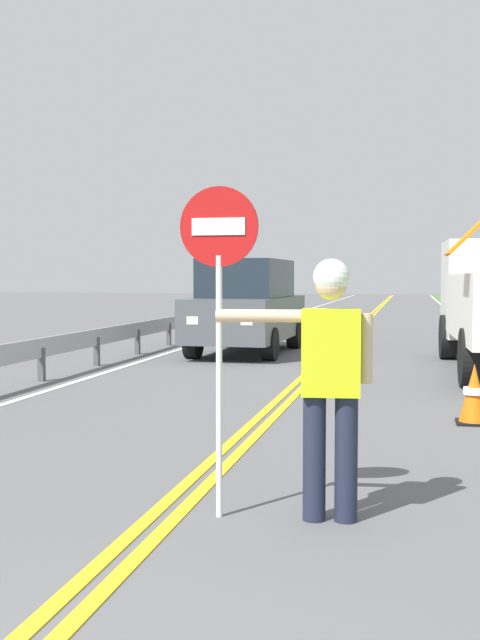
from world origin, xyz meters
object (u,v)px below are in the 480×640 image
object	(u,v)px
stop_sign_paddle	(219,276)
oncoming_suv_nearest	(247,306)
traffic_cone_lead	(474,395)
flagger_worker	(329,372)

from	to	relation	value
stop_sign_paddle	oncoming_suv_nearest	xyz separation A→B (m)	(-2.27, 11.74, -0.65)
oncoming_suv_nearest	traffic_cone_lead	size ratio (longest dim) A/B	6.66
flagger_worker	oncoming_suv_nearest	xyz separation A→B (m)	(-3.03, 11.66, 0.01)
flagger_worker	stop_sign_paddle	size ratio (longest dim) A/B	0.78
stop_sign_paddle	oncoming_suv_nearest	distance (m)	11.97
stop_sign_paddle	traffic_cone_lead	xyz separation A→B (m)	(2.05, 4.03, -1.37)
flagger_worker	oncoming_suv_nearest	distance (m)	12.05
flagger_worker	traffic_cone_lead	bearing A→B (deg)	72.03
flagger_worker	stop_sign_paddle	world-z (taller)	stop_sign_paddle
flagger_worker	traffic_cone_lead	world-z (taller)	flagger_worker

